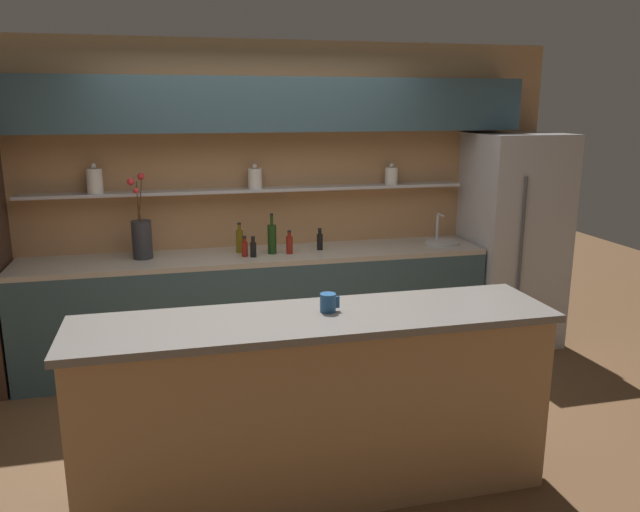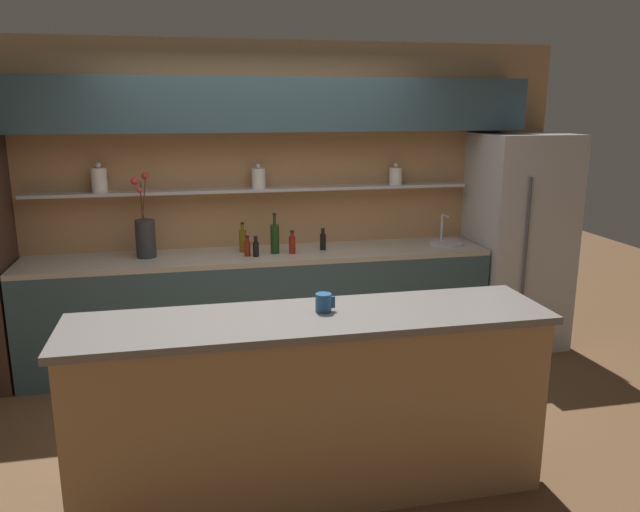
# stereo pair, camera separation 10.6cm
# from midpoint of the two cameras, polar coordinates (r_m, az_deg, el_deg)

# --- Properties ---
(ground_plane) EXTENTS (12.00, 12.00, 0.00)m
(ground_plane) POSITION_cam_midpoint_polar(r_m,az_deg,el_deg) (4.25, -3.15, -15.78)
(ground_plane) COLOR brown
(back_wall_unit) EXTENTS (5.20, 0.44, 2.60)m
(back_wall_unit) POSITION_cam_midpoint_polar(r_m,az_deg,el_deg) (5.24, -6.49, 7.68)
(back_wall_unit) COLOR tan
(back_wall_unit) RESTS_ON ground_plane
(back_counter_unit) EXTENTS (3.73, 0.62, 0.92)m
(back_counter_unit) POSITION_cam_midpoint_polar(r_m,az_deg,el_deg) (5.18, -6.22, -4.73)
(back_counter_unit) COLOR #334C56
(back_counter_unit) RESTS_ON ground_plane
(island_counter) EXTENTS (2.53, 0.61, 1.02)m
(island_counter) POSITION_cam_midpoint_polar(r_m,az_deg,el_deg) (3.45, -1.25, -13.45)
(island_counter) COLOR tan
(island_counter) RESTS_ON ground_plane
(refrigerator) EXTENTS (0.76, 0.73, 1.85)m
(refrigerator) POSITION_cam_midpoint_polar(r_m,az_deg,el_deg) (5.75, 16.68, 1.42)
(refrigerator) COLOR #B7B7BC
(refrigerator) RESTS_ON ground_plane
(flower_vase) EXTENTS (0.16, 0.17, 0.66)m
(flower_vase) POSITION_cam_midpoint_polar(r_m,az_deg,el_deg) (5.04, -16.57, 1.75)
(flower_vase) COLOR #2D2D33
(flower_vase) RESTS_ON back_counter_unit
(sink_fixture) EXTENTS (0.29, 0.29, 0.25)m
(sink_fixture) POSITION_cam_midpoint_polar(r_m,az_deg,el_deg) (5.49, 10.52, 1.40)
(sink_fixture) COLOR #B7B7BC
(sink_fixture) RESTS_ON back_counter_unit
(bottle_sauce_0) EXTENTS (0.05, 0.05, 0.16)m
(bottle_sauce_0) POSITION_cam_midpoint_polar(r_m,az_deg,el_deg) (4.93, -6.74, 0.70)
(bottle_sauce_0) COLOR black
(bottle_sauce_0) RESTS_ON back_counter_unit
(bottle_wine_1) EXTENTS (0.07, 0.07, 0.33)m
(bottle_wine_1) POSITION_cam_midpoint_polar(r_m,az_deg,el_deg) (5.02, -5.01, 1.61)
(bottle_wine_1) COLOR #193814
(bottle_wine_1) RESTS_ON back_counter_unit
(bottle_sauce_2) EXTENTS (0.05, 0.05, 0.16)m
(bottle_sauce_2) POSITION_cam_midpoint_polar(r_m,az_deg,el_deg) (4.96, -7.51, 0.73)
(bottle_sauce_2) COLOR maroon
(bottle_sauce_2) RESTS_ON back_counter_unit
(bottle_sauce_3) EXTENTS (0.05, 0.05, 0.18)m
(bottle_sauce_3) POSITION_cam_midpoint_polar(r_m,az_deg,el_deg) (5.15, -0.61, 1.41)
(bottle_sauce_3) COLOR black
(bottle_sauce_3) RESTS_ON back_counter_unit
(bottle_sauce_4) EXTENTS (0.05, 0.05, 0.19)m
(bottle_sauce_4) POSITION_cam_midpoint_polar(r_m,az_deg,el_deg) (5.02, -3.42, 1.10)
(bottle_sauce_4) COLOR maroon
(bottle_sauce_4) RESTS_ON back_counter_unit
(bottle_oil_5) EXTENTS (0.06, 0.06, 0.24)m
(bottle_oil_5) POSITION_cam_midpoint_polar(r_m,az_deg,el_deg) (5.10, -7.95, 1.42)
(bottle_oil_5) COLOR brown
(bottle_oil_5) RESTS_ON back_counter_unit
(coffee_mug) EXTENTS (0.10, 0.08, 0.10)m
(coffee_mug) POSITION_cam_midpoint_polar(r_m,az_deg,el_deg) (3.30, -0.17, -4.29)
(coffee_mug) COLOR #235184
(coffee_mug) RESTS_ON island_counter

